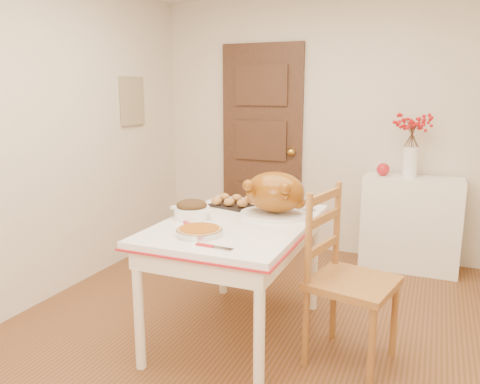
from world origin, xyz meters
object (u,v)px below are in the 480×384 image
at_px(sideboard, 410,224).
at_px(turkey_platter, 275,195).
at_px(chair_oak, 353,279).
at_px(pumpkin_pie, 199,230).
at_px(kitchen_table, 237,279).

relative_size(sideboard, turkey_platter, 1.83).
relative_size(sideboard, chair_oak, 0.81).
distance_m(chair_oak, pumpkin_pie, 0.94).
height_order(sideboard, turkey_platter, turkey_platter).
xyz_separation_m(chair_oak, turkey_platter, (-0.57, 0.24, 0.41)).
bearing_deg(chair_oak, pumpkin_pie, 123.66).
bearing_deg(pumpkin_pie, turkey_platter, 64.83).
distance_m(sideboard, kitchen_table, 1.98).
bearing_deg(sideboard, chair_oak, -97.29).
xyz_separation_m(kitchen_table, pumpkin_pie, (-0.09, -0.35, 0.42)).
bearing_deg(sideboard, kitchen_table, -119.25).
relative_size(turkey_platter, pumpkin_pie, 1.72).
relative_size(kitchen_table, pumpkin_pie, 4.86).
xyz_separation_m(chair_oak, pumpkin_pie, (-0.83, -0.33, 0.29)).
height_order(kitchen_table, turkey_platter, turkey_platter).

